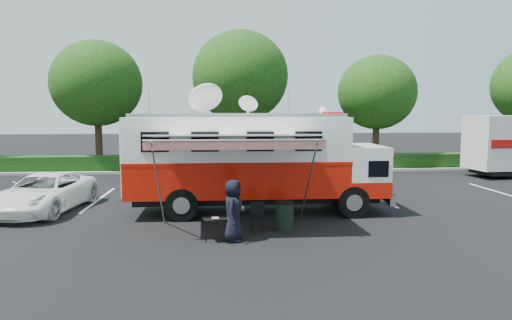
{
  "coord_description": "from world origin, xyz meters",
  "views": [
    {
      "loc": [
        -1.37,
        -16.54,
        3.74
      ],
      "look_at": [
        0.0,
        0.5,
        1.9
      ],
      "focal_mm": 32.0,
      "sensor_mm": 36.0,
      "label": 1
    }
  ],
  "objects_px": {
    "white_suv": "(45,211)",
    "trash_bin": "(285,216)",
    "folding_table": "(217,219)",
    "command_truck": "(255,161)"
  },
  "relations": [
    {
      "from": "trash_bin",
      "to": "folding_table",
      "type": "bearing_deg",
      "value": -153.64
    },
    {
      "from": "command_truck",
      "to": "white_suv",
      "type": "relative_size",
      "value": 1.86
    },
    {
      "from": "white_suv",
      "to": "folding_table",
      "type": "height_order",
      "value": "white_suv"
    },
    {
      "from": "folding_table",
      "to": "trash_bin",
      "type": "bearing_deg",
      "value": 26.36
    },
    {
      "from": "command_truck",
      "to": "folding_table",
      "type": "height_order",
      "value": "command_truck"
    },
    {
      "from": "folding_table",
      "to": "trash_bin",
      "type": "height_order",
      "value": "trash_bin"
    },
    {
      "from": "white_suv",
      "to": "trash_bin",
      "type": "height_order",
      "value": "trash_bin"
    },
    {
      "from": "white_suv",
      "to": "trash_bin",
      "type": "xyz_separation_m",
      "value": [
        8.58,
        -3.33,
        0.45
      ]
    },
    {
      "from": "white_suv",
      "to": "command_truck",
      "type": "bearing_deg",
      "value": 1.79
    },
    {
      "from": "white_suv",
      "to": "folding_table",
      "type": "relative_size",
      "value": 5.63
    }
  ]
}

